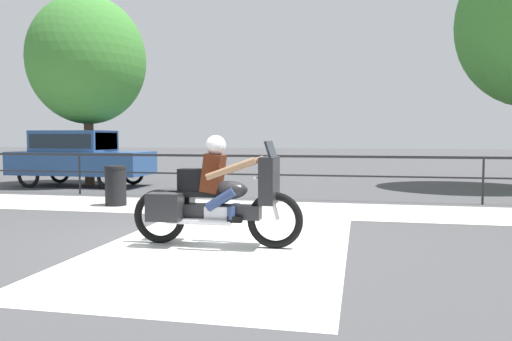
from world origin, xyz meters
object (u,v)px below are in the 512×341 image
motorcycle (215,196)px  parked_car (79,155)px  trash_bin (116,186)px  tree_behind_car (87,60)px

motorcycle → parked_car: 9.96m
parked_car → motorcycle: bearing=-48.6°
parked_car → trash_bin: 5.14m
motorcycle → tree_behind_car: (-6.46, 7.72, 3.25)m
motorcycle → tree_behind_car: size_ratio=0.42×
trash_bin → tree_behind_car: 6.30m
trash_bin → tree_behind_car: bearing=126.3°
motorcycle → trash_bin: (-3.36, 3.50, -0.25)m
motorcycle → parked_car: parked_car is taller
parked_car → tree_behind_car: (0.18, 0.30, 2.96)m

